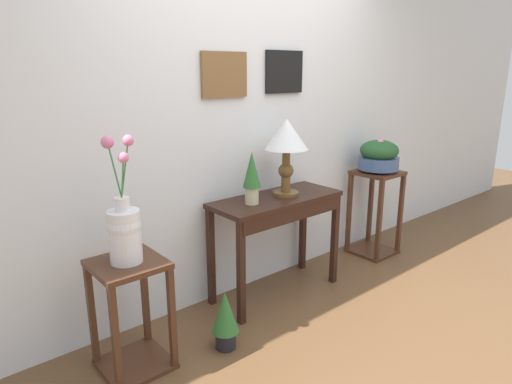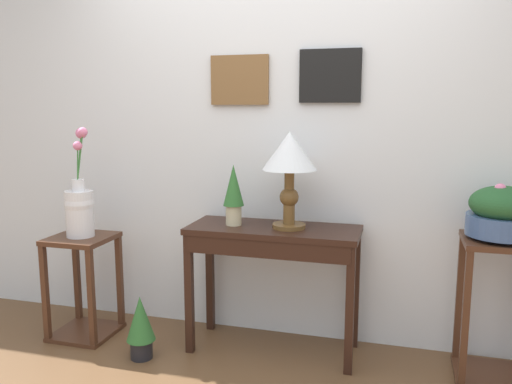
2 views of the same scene
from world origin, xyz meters
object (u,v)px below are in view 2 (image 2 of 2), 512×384
at_px(potted_plant_on_console, 234,192).
at_px(pedestal_stand_right, 495,311).
at_px(flower_vase_tall_left, 79,206).
at_px(console_table, 273,248).
at_px(potted_plant_floor, 141,325).
at_px(table_lamp, 290,159).
at_px(pedestal_stand_left, 84,286).
at_px(planter_bowl_wide_right, 503,212).

bearing_deg(potted_plant_on_console, pedestal_stand_right, -0.09).
distance_m(potted_plant_on_console, flower_vase_tall_left, 0.99).
relative_size(console_table, potted_plant_floor, 2.64).
relative_size(flower_vase_tall_left, potted_plant_floor, 1.79).
bearing_deg(pedestal_stand_right, flower_vase_tall_left, -177.34).
bearing_deg(pedestal_stand_right, potted_plant_on_console, 179.91).
height_order(potted_plant_on_console, potted_plant_floor, potted_plant_on_console).
height_order(table_lamp, pedestal_stand_left, table_lamp).
bearing_deg(potted_plant_on_console, planter_bowl_wide_right, -0.10).
height_order(potted_plant_on_console, flower_vase_tall_left, flower_vase_tall_left).
bearing_deg(flower_vase_tall_left, console_table, 4.95).
bearing_deg(pedestal_stand_right, table_lamp, 179.25).
xyz_separation_m(table_lamp, potted_plant_on_console, (-0.33, -0.01, -0.21)).
bearing_deg(potted_plant_floor, pedestal_stand_left, 158.90).
distance_m(console_table, planter_bowl_wide_right, 1.26).
bearing_deg(pedestal_stand_left, planter_bowl_wide_right, 2.70).
height_order(console_table, pedestal_stand_right, pedestal_stand_right).
height_order(table_lamp, pedestal_stand_right, table_lamp).
distance_m(pedestal_stand_left, flower_vase_tall_left, 0.53).
bearing_deg(console_table, potted_plant_on_console, 177.61).
bearing_deg(pedestal_stand_right, potted_plant_floor, -170.91).
distance_m(console_table, potted_plant_floor, 0.89).
xyz_separation_m(flower_vase_tall_left, planter_bowl_wide_right, (2.45, 0.11, 0.07)).
xyz_separation_m(pedestal_stand_right, potted_plant_floor, (-1.94, -0.31, -0.18)).
xyz_separation_m(pedestal_stand_left, potted_plant_floor, (0.51, -0.20, -0.12)).
xyz_separation_m(console_table, flower_vase_tall_left, (-1.22, -0.11, 0.21)).
xyz_separation_m(potted_plant_on_console, planter_bowl_wide_right, (1.47, -0.00, -0.04)).
xyz_separation_m(console_table, potted_plant_floor, (-0.72, -0.30, -0.43)).
height_order(pedestal_stand_left, pedestal_stand_right, pedestal_stand_right).
height_order(flower_vase_tall_left, potted_plant_floor, flower_vase_tall_left).
bearing_deg(flower_vase_tall_left, potted_plant_floor, -21.27).
relative_size(console_table, flower_vase_tall_left, 1.47).
height_order(potted_plant_on_console, pedestal_stand_left, potted_plant_on_console).
bearing_deg(console_table, flower_vase_tall_left, -175.05).
bearing_deg(pedestal_stand_left, table_lamp, 5.65).
xyz_separation_m(pedestal_stand_left, planter_bowl_wide_right, (2.45, 0.12, 0.60)).
relative_size(table_lamp, pedestal_stand_left, 0.85).
xyz_separation_m(potted_plant_on_console, potted_plant_floor, (-0.47, -0.31, -0.76)).
distance_m(table_lamp, planter_bowl_wide_right, 1.16).
xyz_separation_m(potted_plant_on_console, flower_vase_tall_left, (-0.98, -0.12, -0.11)).
bearing_deg(potted_plant_on_console, table_lamp, 2.12).
relative_size(table_lamp, potted_plant_on_console, 1.55).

